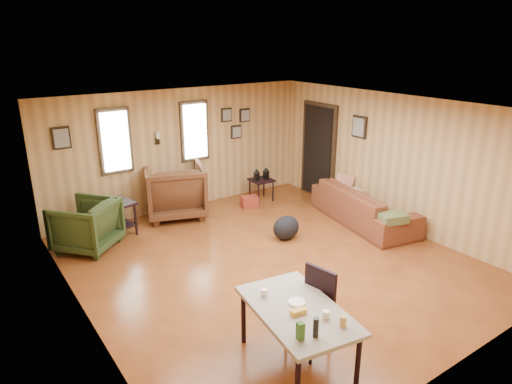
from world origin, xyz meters
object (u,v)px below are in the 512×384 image
recliner_green (86,223)px  dining_table (298,314)px  sofa (364,200)px  recliner_brown (175,188)px  end_table (116,213)px  side_table (261,178)px

recliner_green → dining_table: bearing=62.5°
sofa → recliner_brown: bearing=60.8°
sofa → dining_table: (-3.56, -2.34, 0.18)m
sofa → end_table: sofa is taller
dining_table → recliner_brown: bearing=88.6°
recliner_green → end_table: (0.56, 0.22, -0.03)m
end_table → recliner_green: bearing=-158.5°
recliner_green → side_table: size_ratio=1.27×
sofa → recliner_brown: size_ratio=2.03×
side_table → dining_table: 5.20m
recliner_brown → sofa: bearing=158.6°
sofa → recliner_brown: (-2.74, 2.32, 0.12)m
recliner_green → end_table: 0.61m
end_table → recliner_brown: bearing=12.2°
sofa → side_table: size_ratio=3.21×
sofa → dining_table: 4.27m
side_table → dining_table: size_ratio=0.49×
recliner_brown → end_table: (-1.26, -0.27, -0.14)m
sofa → recliner_brown: recliner_brown is taller
recliner_green → dining_table: size_ratio=0.62×
recliner_green → side_table: 3.72m
recliner_green → dining_table: recliner_green is taller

